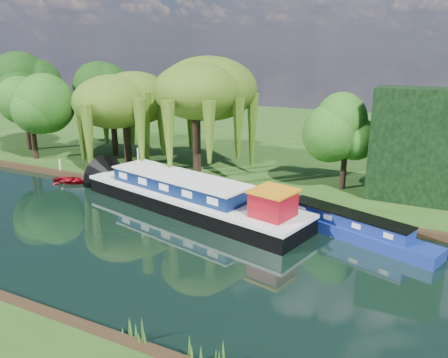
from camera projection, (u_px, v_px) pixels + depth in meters
The scene contains 16 objects.
ground at pixel (74, 226), 28.23m from camera, with size 120.00×120.00×0.00m, color black.
far_bank at pixel (266, 134), 57.29m from camera, with size 120.00×52.00×0.45m, color #203F11.
dutch_barge at pixel (191, 197), 30.72m from camera, with size 18.69×8.18×3.85m.
narrowboat at pixel (347, 227), 26.60m from camera, with size 11.09×5.41×1.62m.
red_dinghy at pixel (70, 183), 37.35m from camera, with size 2.13×2.98×0.62m, color maroon.
white_cruiser at pixel (331, 231), 27.35m from camera, with size 2.02×2.34×1.23m, color silver.
willow_left at pixel (125, 102), 40.02m from camera, with size 6.75×6.75×8.09m.
willow_right at pixel (196, 98), 36.42m from camera, with size 7.46×7.46×9.09m.
tree_far_left at pixel (29, 103), 42.29m from camera, with size 4.98×4.98×8.02m.
tree_far_back at pixel (23, 89), 46.02m from camera, with size 5.52×5.52×9.28m.
tree_far_mid at pixel (112, 97), 43.51m from camera, with size 5.23×5.23×8.56m.
tree_far_right at pixel (346, 133), 33.11m from camera, with size 3.91×3.91×6.40m.
conifer_hedge at pixel (416, 145), 30.78m from camera, with size 6.00×3.00×8.00m, color black.
lamppost at pixel (169, 156), 36.32m from camera, with size 0.36×0.36×2.56m.
mooring_posts at pixel (145, 178), 35.37m from camera, with size 19.16×0.16×1.00m.
reeds_near at pixel (61, 303), 18.63m from camera, with size 33.70×1.50×1.10m.
Camera 1 is at (20.43, -19.05, 10.95)m, focal length 35.00 mm.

